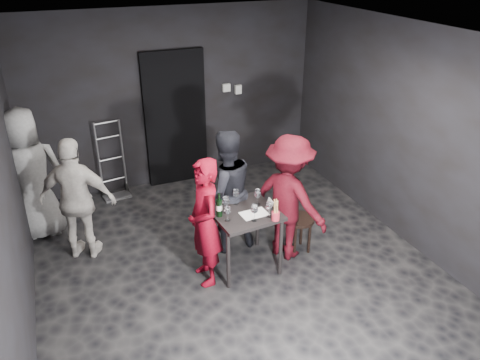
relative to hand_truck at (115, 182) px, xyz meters
name	(u,v)px	position (x,y,z in m)	size (l,w,h in m)	color
floor	(234,263)	(1.04, -2.31, -0.22)	(4.50, 5.00, 0.02)	black
ceiling	(233,33)	(1.04, -2.31, 2.48)	(4.50, 5.00, 0.02)	silver
wall_back	(173,99)	(1.04, 0.19, 1.13)	(4.50, 0.04, 2.70)	black
wall_front	(378,312)	(1.04, -4.81, 1.13)	(4.50, 0.04, 2.70)	black
wall_left	(7,201)	(-1.21, -2.31, 1.13)	(0.04, 5.00, 2.70)	black
wall_right	(401,133)	(3.29, -2.31, 1.13)	(0.04, 5.00, 2.70)	black
doorway	(175,119)	(1.04, 0.13, 0.83)	(0.95, 0.10, 2.10)	black
wallbox_upper	(226,88)	(1.89, 0.14, 1.23)	(0.12, 0.06, 0.12)	#B7B7B2
wallbox_lower	(238,89)	(2.09, 0.14, 1.18)	(0.10, 0.06, 0.14)	#B7B7B2
hand_truck	(115,182)	(0.00, 0.00, 0.00)	(0.40, 0.34, 1.19)	#B2B2B7
tasting_table	(244,218)	(1.14, -2.37, 0.43)	(0.72, 0.72, 0.75)	black
stool	(299,224)	(1.88, -2.35, 0.17)	(0.37, 0.37, 0.47)	black
server_red	(205,223)	(0.64, -2.44, 0.53)	(0.55, 0.36, 1.50)	maroon
woman_black	(225,189)	(1.09, -1.91, 0.60)	(0.79, 0.44, 1.63)	black
man_maroon	(289,196)	(1.72, -2.35, 0.60)	(1.05, 0.49, 1.63)	#450912
bystander_cream	(78,198)	(-0.59, -1.43, 0.58)	(0.93, 0.44, 1.59)	silver
bystander_grey	(28,165)	(-1.08, -0.72, 0.79)	(0.98, 0.54, 2.01)	gray
tasting_mat	(254,214)	(1.22, -2.48, 0.53)	(0.30, 0.20, 0.00)	white
wine_glass_a	(228,213)	(0.89, -2.50, 0.63)	(0.07, 0.07, 0.19)	white
wine_glass_b	(226,204)	(0.94, -2.33, 0.64)	(0.08, 0.08, 0.22)	white
wine_glass_c	(236,196)	(1.12, -2.19, 0.64)	(0.08, 0.08, 0.21)	white
wine_glass_d	(254,212)	(1.16, -2.61, 0.64)	(0.08, 0.08, 0.22)	white
wine_glass_e	(269,209)	(1.34, -2.59, 0.63)	(0.07, 0.07, 0.20)	white
wine_glass_f	(258,196)	(1.34, -2.30, 0.64)	(0.08, 0.08, 0.22)	white
wine_bottle	(219,208)	(0.84, -2.37, 0.64)	(0.07, 0.07, 0.28)	black
breadstick_cup	(276,210)	(1.38, -2.68, 0.66)	(0.09, 0.09, 0.27)	#BE2638
reserved_card	(270,203)	(1.45, -2.41, 0.58)	(0.08, 0.12, 0.10)	white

